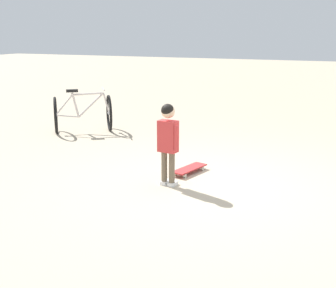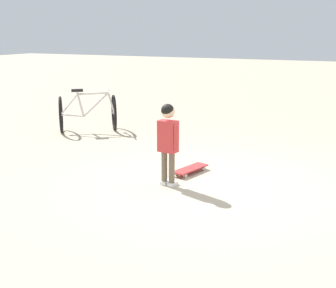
{
  "view_description": "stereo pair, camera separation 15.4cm",
  "coord_description": "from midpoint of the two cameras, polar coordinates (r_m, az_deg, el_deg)",
  "views": [
    {
      "loc": [
        -5.15,
        -1.47,
        1.93
      ],
      "look_at": [
        -0.23,
        0.59,
        0.55
      ],
      "focal_mm": 47.11,
      "sensor_mm": 36.0,
      "label": 1
    },
    {
      "loc": [
        -5.09,
        -1.61,
        1.93
      ],
      "look_at": [
        -0.23,
        0.59,
        0.55
      ],
      "focal_mm": 47.11,
      "sensor_mm": 36.0,
      "label": 2
    }
  ],
  "objects": [
    {
      "name": "bicycle_near",
      "position": [
        8.71,
        -9.84,
        4.05
      ],
      "size": [
        1.2,
        1.28,
        0.85
      ],
      "color": "black",
      "rests_on": "ground"
    },
    {
      "name": "ground_plane",
      "position": [
        5.69,
        7.19,
        -5.47
      ],
      "size": [
        50.0,
        50.0,
        0.0
      ],
      "primitive_type": "plane",
      "color": "tan"
    },
    {
      "name": "child_person",
      "position": [
        5.49,
        0.81,
        1.07
      ],
      "size": [
        0.26,
        0.35,
        1.06
      ],
      "color": "brown",
      "rests_on": "ground"
    },
    {
      "name": "skateboard",
      "position": [
        6.15,
        3.64,
        -3.25
      ],
      "size": [
        0.63,
        0.35,
        0.07
      ],
      "color": "#B22D2D",
      "rests_on": "ground"
    }
  ]
}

